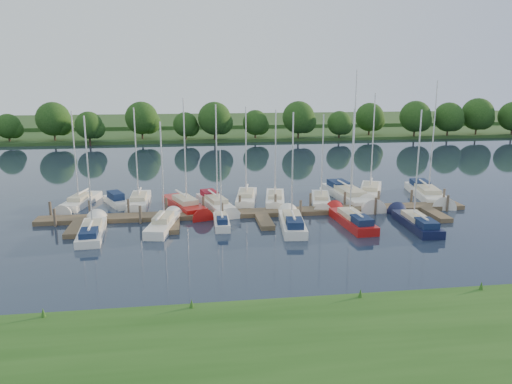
{
  "coord_description": "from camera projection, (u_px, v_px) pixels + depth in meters",
  "views": [
    {
      "loc": [
        -6.59,
        -36.47,
        12.66
      ],
      "look_at": [
        -0.35,
        8.0,
        2.2
      ],
      "focal_mm": 35.0,
      "sensor_mm": 36.0,
      "label": 1
    }
  ],
  "objects": [
    {
      "name": "sailboat_s_4",
      "position": [
        351.0,
        221.0,
        43.56
      ],
      "size": [
        2.33,
        8.14,
        10.43
      ],
      "rotation": [
        0.0,
        0.0,
        0.06
      ],
      "color": "#A1100E",
      "rests_on": "ground"
    },
    {
      "name": "sailboat_s_3",
      "position": [
        292.0,
        224.0,
        42.62
      ],
      "size": [
        2.61,
        7.96,
        10.23
      ],
      "rotation": [
        0.0,
        0.0,
        -0.11
      ],
      "color": "white",
      "rests_on": "ground"
    },
    {
      "name": "distant_hill",
      "position": [
        210.0,
        121.0,
        135.23
      ],
      "size": [
        220.0,
        40.0,
        1.4
      ],
      "primitive_type": "cube",
      "color": "#335425",
      "rests_on": "ground"
    },
    {
      "name": "sailboat_n_7",
      "position": [
        321.0,
        201.0,
        50.61
      ],
      "size": [
        3.1,
        7.43,
        9.41
      ],
      "rotation": [
        0.0,
        0.0,
        2.91
      ],
      "color": "white",
      "rests_on": "ground"
    },
    {
      "name": "sailboat_n_3",
      "position": [
        186.0,
        207.0,
        48.3
      ],
      "size": [
        4.46,
        8.63,
        11.18
      ],
      "rotation": [
        0.0,
        0.0,
        3.49
      ],
      "color": "#A1100E",
      "rests_on": "ground"
    },
    {
      "name": "mooring_pilings",
      "position": [
        259.0,
        207.0,
        46.94
      ],
      "size": [
        38.24,
        2.84,
        2.0
      ],
      "color": "#473D33",
      "rests_on": "ground"
    },
    {
      "name": "treeline",
      "position": [
        226.0,
        121.0,
        98.22
      ],
      "size": [
        144.6,
        9.32,
        8.21
      ],
      "color": "#38281C",
      "rests_on": "ground"
    },
    {
      "name": "motorboat",
      "position": [
        117.0,
        201.0,
        50.2
      ],
      "size": [
        3.05,
        4.88,
        1.59
      ],
      "rotation": [
        0.0,
        0.0,
        3.57
      ],
      "color": "white",
      "rests_on": "ground"
    },
    {
      "name": "sailboat_s_0",
      "position": [
        92.0,
        231.0,
        40.71
      ],
      "size": [
        2.33,
        7.94,
        9.97
      ],
      "rotation": [
        0.0,
        0.0,
        0.07
      ],
      "color": "white",
      "rests_on": "ground"
    },
    {
      "name": "sailboat_n_9",
      "position": [
        370.0,
        193.0,
        54.33
      ],
      "size": [
        4.97,
        8.79,
        11.38
      ],
      "rotation": [
        0.0,
        0.0,
        2.74
      ],
      "color": "white",
      "rests_on": "ground"
    },
    {
      "name": "sailboat_n_8",
      "position": [
        349.0,
        197.0,
        52.28
      ],
      "size": [
        3.36,
        11.0,
        13.78
      ],
      "rotation": [
        0.0,
        0.0,
        3.23
      ],
      "color": "white",
      "rests_on": "ground"
    },
    {
      "name": "sailboat_n_0",
      "position": [
        80.0,
        203.0,
        49.93
      ],
      "size": [
        3.18,
        7.71,
        9.8
      ],
      "rotation": [
        0.0,
        0.0,
        2.92
      ],
      "color": "white",
      "rests_on": "ground"
    },
    {
      "name": "near_bank",
      "position": [
        334.0,
        346.0,
        23.45
      ],
      "size": [
        90.0,
        10.0,
        0.5
      ],
      "primitive_type": "cube",
      "color": "#204B15",
      "rests_on": "ground"
    },
    {
      "name": "dock",
      "position": [
        261.0,
        215.0,
        45.94
      ],
      "size": [
        40.0,
        6.0,
        0.4
      ],
      "color": "brown",
      "rests_on": "ground"
    },
    {
      "name": "sailboat_s_1",
      "position": [
        164.0,
        225.0,
        42.38
      ],
      "size": [
        2.91,
        7.29,
        9.5
      ],
      "rotation": [
        0.0,
        0.0,
        -0.2
      ],
      "color": "white",
      "rests_on": "ground"
    },
    {
      "name": "sailboat_n_5",
      "position": [
        246.0,
        199.0,
        51.44
      ],
      "size": [
        3.0,
        7.97,
        10.14
      ],
      "rotation": [
        0.0,
        0.0,
        2.97
      ],
      "color": "white",
      "rests_on": "ground"
    },
    {
      "name": "ground",
      "position": [
        275.0,
        242.0,
        38.94
      ],
      "size": [
        260.0,
        260.0,
        0.0
      ],
      "primitive_type": "plane",
      "color": "#1B2837",
      "rests_on": "ground"
    },
    {
      "name": "sailboat_n_6",
      "position": [
        275.0,
        200.0,
        51.11
      ],
      "size": [
        2.97,
        7.81,
        9.8
      ],
      "rotation": [
        0.0,
        0.0,
        2.96
      ],
      "color": "white",
      "rests_on": "ground"
    },
    {
      "name": "sailboat_s_5",
      "position": [
        415.0,
        223.0,
        42.9
      ],
      "size": [
        2.23,
        8.12,
        10.36
      ],
      "rotation": [
        0.0,
        0.0,
        -0.04
      ],
      "color": "black",
      "rests_on": "ground"
    },
    {
      "name": "sailboat_n_2",
      "position": [
        139.0,
        202.0,
        50.17
      ],
      "size": [
        1.91,
        7.88,
        10.09
      ],
      "rotation": [
        0.0,
        0.0,
        3.14
      ],
      "color": "white",
      "rests_on": "ground"
    },
    {
      "name": "far_shore",
      "position": [
        216.0,
        133.0,
        111.21
      ],
      "size": [
        180.0,
        30.0,
        0.6
      ],
      "primitive_type": "cube",
      "color": "#24451A",
      "rests_on": "ground"
    },
    {
      "name": "sailboat_n_4",
      "position": [
        216.0,
        205.0,
        49.02
      ],
      "size": [
        3.62,
        8.26,
        10.51
      ],
      "rotation": [
        0.0,
        0.0,
        3.39
      ],
      "color": "white",
      "rests_on": "ground"
    },
    {
      "name": "sailboat_n_10",
      "position": [
        427.0,
        195.0,
        53.22
      ],
      "size": [
        3.74,
        10.16,
        12.69
      ],
      "rotation": [
        0.0,
        0.0,
        2.98
      ],
      "color": "white",
      "rests_on": "ground"
    },
    {
      "name": "sailboat_s_2",
      "position": [
        221.0,
        222.0,
        43.21
      ],
      "size": [
        1.32,
        5.26,
        7.0
      ],
      "rotation": [
        0.0,
        0.0,
        -0.02
      ],
      "color": "white",
      "rests_on": "ground"
    }
  ]
}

